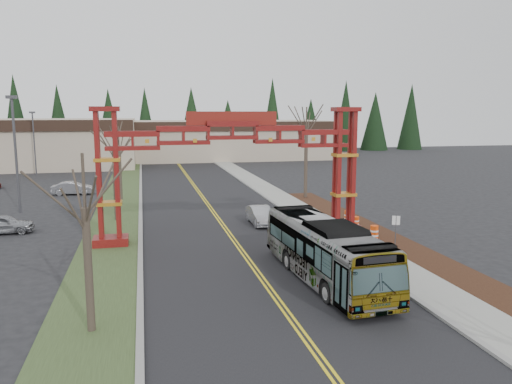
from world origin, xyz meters
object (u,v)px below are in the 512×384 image
object	(u,v)px
parked_car_far_a	(73,188)
barrel_south	(374,233)
parked_car_near_a	(3,224)
light_pole_far	(34,139)
light_pole_near	(15,146)
barrel_mid	(356,222)
street_sign	(396,225)
retail_building_east	(227,139)
bare_tree_median_near	(85,209)
transit_bus	(325,251)
bare_tree_median_far	(119,147)
bare_tree_median_mid	(114,150)
barrel_north	(348,217)
silver_sedan	(260,215)
gateway_arch	(232,151)
bare_tree_right_far	(306,131)

from	to	relation	value
parked_car_far_a	barrel_south	xyz separation A→B (m)	(22.30, -24.60, -0.18)
parked_car_near_a	light_pole_far	xyz separation A→B (m)	(-4.58, 35.75, 4.33)
light_pole_near	barrel_mid	bearing A→B (deg)	-24.86
parked_car_far_a	street_sign	world-z (taller)	street_sign
retail_building_east	bare_tree_median_near	xyz separation A→B (m)	(-18.00, -75.12, 1.43)
transit_bus	bare_tree_median_near	bearing A→B (deg)	-164.67
bare_tree_median_far	street_sign	world-z (taller)	bare_tree_median_far
parked_car_near_a	barrel_south	size ratio (longest dim) A/B	3.99
parked_car_near_a	bare_tree_median_far	size ratio (longest dim) A/B	0.56
bare_tree_median_mid	barrel_south	bearing A→B (deg)	-30.86
retail_building_east	barrel_north	world-z (taller)	retail_building_east
parked_car_far_a	street_sign	bearing A→B (deg)	-138.22
bare_tree_median_far	street_sign	bearing A→B (deg)	-51.38
bare_tree_median_near	street_sign	world-z (taller)	bare_tree_median_near
bare_tree_median_mid	bare_tree_median_near	bearing A→B (deg)	-90.00
light_pole_near	barrel_mid	world-z (taller)	light_pole_near
silver_sedan	bare_tree_median_far	bearing A→B (deg)	127.97
gateway_arch	light_pole_far	bearing A→B (deg)	116.33
parked_car_far_a	bare_tree_median_near	world-z (taller)	bare_tree_median_near
bare_tree_median_mid	street_sign	world-z (taller)	bare_tree_median_mid
parked_car_near_a	bare_tree_right_far	size ratio (longest dim) A/B	0.45
gateway_arch	bare_tree_median_mid	xyz separation A→B (m)	(-8.00, 7.78, -0.36)
transit_bus	bare_tree_median_far	xyz separation A→B (m)	(-11.09, 26.80, 3.68)
bare_tree_median_far	light_pole_near	xyz separation A→B (m)	(-8.29, -4.33, 0.50)
bare_tree_median_far	light_pole_far	xyz separation A→B (m)	(-12.23, 23.48, -0.23)
retail_building_east	barrel_mid	bearing A→B (deg)	-90.46
transit_bus	gateway_arch	bearing A→B (deg)	104.79
bare_tree_median_near	bare_tree_right_far	xyz separation A→B (m)	(18.00, 27.58, 1.78)
transit_bus	barrel_mid	bearing A→B (deg)	55.18
gateway_arch	barrel_north	size ratio (longest dim) A/B	18.31
parked_car_far_a	barrel_mid	bearing A→B (deg)	-131.43
barrel_south	barrel_mid	xyz separation A→B (m)	(0.29, 3.62, -0.07)
bare_tree_median_far	bare_tree_median_near	bearing A→B (deg)	-90.00
bare_tree_median_near	bare_tree_median_far	xyz separation A→B (m)	(0.00, 30.56, 0.31)
bare_tree_median_near	bare_tree_median_mid	distance (m)	20.95
retail_building_east	bare_tree_median_near	bearing A→B (deg)	-103.48
parked_car_far_a	bare_tree_median_far	world-z (taller)	bare_tree_median_far
parked_car_near_a	light_pole_near	xyz separation A→B (m)	(-0.65, 7.93, 5.06)
barrel_north	parked_car_near_a	bearing A→B (deg)	174.86
bare_tree_median_mid	light_pole_far	bearing A→B (deg)	110.28
retail_building_east	bare_tree_median_far	distance (m)	48.09
transit_bus	parked_car_near_a	distance (m)	23.72
street_sign	retail_building_east	bearing A→B (deg)	89.67
transit_bus	barrel_north	xyz separation A→B (m)	(6.52, 12.26, -1.07)
gateway_arch	barrel_north	distance (m)	11.43
light_pole_far	barrel_mid	size ratio (longest dim) A/B	9.86
silver_sedan	barrel_south	xyz separation A→B (m)	(6.34, -6.51, -0.19)
retail_building_east	street_sign	xyz separation A→B (m)	(-0.38, -66.61, -2.00)
light_pole_near	light_pole_far	size ratio (longest dim) A/B	1.15
bare_tree_median_mid	street_sign	size ratio (longest dim) A/B	3.65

